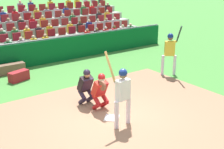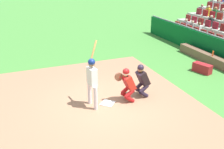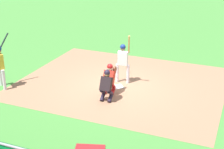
# 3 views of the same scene
# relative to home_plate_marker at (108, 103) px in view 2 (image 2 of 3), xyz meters

# --- Properties ---
(ground_plane) EXTENTS (160.00, 160.00, 0.00)m
(ground_plane) POSITION_rel_home_plate_marker_xyz_m (0.00, 0.00, -0.02)
(ground_plane) COLOR #438638
(infield_dirt_patch) EXTENTS (8.74, 7.24, 0.01)m
(infield_dirt_patch) POSITION_rel_home_plate_marker_xyz_m (0.00, 0.50, -0.01)
(infield_dirt_patch) COLOR #976E52
(infield_dirt_patch) RESTS_ON ground_plane
(home_plate_marker) EXTENTS (0.62, 0.62, 0.02)m
(home_plate_marker) POSITION_rel_home_plate_marker_xyz_m (0.00, 0.00, 0.00)
(home_plate_marker) COLOR white
(home_plate_marker) RESTS_ON infield_dirt_patch
(batter_at_plate) EXTENTS (0.73, 0.48, 2.24)m
(batter_at_plate) POSITION_rel_home_plate_marker_xyz_m (0.03, 0.54, 1.07)
(batter_at_plate) COLOR silver
(batter_at_plate) RESTS_ON ground_plane
(catcher_crouching) EXTENTS (0.47, 0.72, 1.28)m
(catcher_crouching) POSITION_rel_home_plate_marker_xyz_m (-0.07, -0.71, 0.70)
(catcher_crouching) COLOR #A91718
(catcher_crouching) RESTS_ON ground_plane
(home_plate_umpire) EXTENTS (0.47, 0.48, 1.28)m
(home_plate_umpire) POSITION_rel_home_plate_marker_xyz_m (0.07, -1.37, 0.68)
(home_plate_umpire) COLOR #251C2E
(home_plate_umpire) RESTS_ON ground_plane
(dugout_bench) EXTENTS (3.71, 0.40, 0.44)m
(dugout_bench) POSITION_rel_home_plate_marker_xyz_m (2.31, -6.21, 0.20)
(dugout_bench) COLOR brown
(dugout_bench) RESTS_ON ground_plane
(water_bottle_on_bench) EXTENTS (0.07, 0.07, 0.26)m
(water_bottle_on_bench) POSITION_rel_home_plate_marker_xyz_m (1.77, -6.16, 0.55)
(water_bottle_on_bench) COLOR #E04D1C
(water_bottle_on_bench) RESTS_ON dugout_bench
(equipment_duffel_bag) EXTENTS (0.91, 0.60, 0.42)m
(equipment_duffel_bag) POSITION_rel_home_plate_marker_xyz_m (1.12, -5.04, 0.19)
(equipment_duffel_bag) COLOR maroon
(equipment_duffel_bag) RESTS_ON ground_plane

